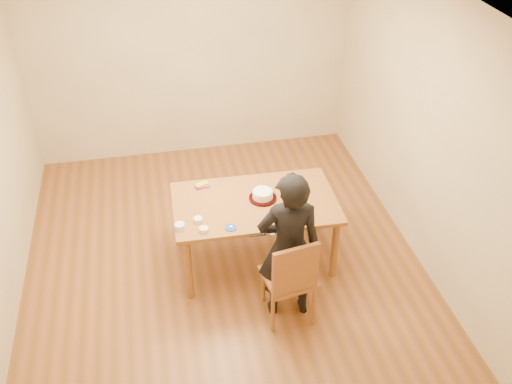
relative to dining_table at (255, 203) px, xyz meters
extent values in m
cube|color=brown|center=(-0.33, 0.10, -0.73)|extent=(4.00, 4.50, 0.00)
cube|color=tan|center=(-0.33, 2.35, 0.62)|extent=(4.00, 0.00, 2.70)
cube|color=tan|center=(1.67, 0.10, 0.62)|extent=(0.00, 4.50, 2.70)
cube|color=brown|center=(0.00, 0.00, 0.00)|extent=(1.61, 0.98, 0.04)
cube|color=brown|center=(0.15, -0.78, -0.28)|extent=(0.50, 0.50, 0.04)
cylinder|color=#B90C17|center=(0.08, 0.03, 0.03)|extent=(0.27, 0.27, 0.02)
cylinder|color=white|center=(0.08, 0.03, 0.07)|extent=(0.20, 0.20, 0.06)
ellipsoid|color=white|center=(0.08, 0.03, 0.12)|extent=(0.19, 0.19, 0.03)
cylinder|color=white|center=(0.00, -0.46, 0.06)|extent=(0.09, 0.09, 0.08)
cylinder|color=#1B40B2|center=(-0.30, -0.35, 0.02)|extent=(0.11, 0.11, 0.01)
ellipsoid|color=white|center=(-0.30, -0.35, 0.04)|extent=(0.04, 0.04, 0.02)
cylinder|color=white|center=(-0.54, -0.35, 0.04)|extent=(0.08, 0.08, 0.04)
cylinder|color=white|center=(-0.58, -0.19, 0.04)|extent=(0.08, 0.08, 0.04)
cylinder|color=white|center=(-0.75, -0.26, 0.04)|extent=(0.09, 0.09, 0.04)
cube|color=#C62E5C|center=(-0.47, 0.35, 0.03)|extent=(0.15, 0.09, 0.02)
cube|color=#409C1C|center=(-0.47, 0.35, 0.05)|extent=(0.14, 0.10, 0.02)
cube|color=black|center=(-0.08, -0.51, 0.02)|extent=(0.15, 0.02, 0.01)
imported|color=black|center=(0.15, -0.73, 0.03)|extent=(0.59, 0.42, 1.53)
camera|label=1|loc=(-0.89, -4.34, 3.30)|focal=40.00mm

